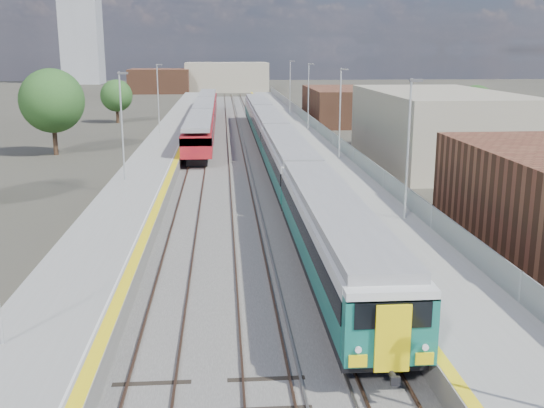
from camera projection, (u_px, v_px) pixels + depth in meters
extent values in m
plane|color=#47443A|center=(257.00, 156.00, 61.56)|extent=(320.00, 320.00, 0.00)
cube|color=#565451|center=(233.00, 152.00, 63.80)|extent=(10.50, 155.00, 0.06)
cube|color=#4C3323|center=(261.00, 147.00, 66.43)|extent=(0.07, 160.00, 0.14)
cube|color=#4C3323|center=(275.00, 147.00, 66.54)|extent=(0.07, 160.00, 0.14)
cube|color=#4C3323|center=(228.00, 147.00, 66.17)|extent=(0.07, 160.00, 0.14)
cube|color=#4C3323|center=(242.00, 147.00, 66.28)|extent=(0.07, 160.00, 0.14)
cube|color=#4C3323|center=(194.00, 148.00, 65.91)|extent=(0.07, 160.00, 0.14)
cube|color=#4C3323|center=(208.00, 147.00, 66.02)|extent=(0.07, 160.00, 0.14)
cube|color=gray|center=(258.00, 147.00, 66.41)|extent=(0.08, 160.00, 0.10)
cube|color=gray|center=(245.00, 147.00, 66.31)|extent=(0.08, 160.00, 0.10)
cube|color=slate|center=(307.00, 146.00, 64.25)|extent=(4.70, 155.00, 1.00)
cube|color=gray|center=(307.00, 141.00, 64.13)|extent=(4.70, 155.00, 0.03)
cube|color=yellow|center=(286.00, 141.00, 63.97)|extent=(0.40, 155.00, 0.01)
cube|color=gray|center=(329.00, 135.00, 64.16)|extent=(0.06, 155.00, 1.20)
cylinder|color=#9EA0A3|center=(408.00, 150.00, 33.79)|extent=(0.12, 0.12, 7.50)
cube|color=#4C4C4F|center=(416.00, 80.00, 32.95)|extent=(0.70, 0.18, 0.14)
cylinder|color=#9EA0A3|center=(340.00, 114.00, 53.17)|extent=(0.12, 0.12, 7.50)
cube|color=#4C4C4F|center=(344.00, 69.00, 52.33)|extent=(0.70, 0.18, 0.14)
cylinder|color=#9EA0A3|center=(308.00, 97.00, 72.55)|extent=(0.12, 0.12, 7.50)
cube|color=#4C4C4F|center=(311.00, 64.00, 71.71)|extent=(0.70, 0.18, 0.14)
cylinder|color=#9EA0A3|center=(290.00, 87.00, 91.93)|extent=(0.12, 0.12, 7.50)
cube|color=#4C4C4F|center=(292.00, 61.00, 91.09)|extent=(0.70, 0.18, 0.14)
cube|color=slate|center=(164.00, 148.00, 63.18)|extent=(4.30, 155.00, 1.00)
cube|color=gray|center=(164.00, 143.00, 63.06)|extent=(4.30, 155.00, 0.03)
cube|color=yellow|center=(183.00, 142.00, 63.20)|extent=(0.45, 155.00, 0.01)
cube|color=silver|center=(180.00, 142.00, 63.18)|extent=(0.08, 155.00, 0.01)
cylinder|color=#9EA0A3|center=(122.00, 127.00, 44.17)|extent=(0.12, 0.12, 7.50)
cube|color=#4C4C4F|center=(123.00, 73.00, 43.32)|extent=(0.70, 0.18, 0.14)
cylinder|color=#9EA0A3|center=(158.00, 99.00, 69.36)|extent=(0.12, 0.12, 7.50)
cube|color=#4C4C4F|center=(159.00, 65.00, 68.52)|extent=(0.70, 0.18, 0.14)
cube|color=gray|center=(437.00, 127.00, 57.15)|extent=(11.00, 22.00, 6.40)
cube|color=brown|center=(338.00, 105.00, 89.09)|extent=(8.00, 18.00, 4.80)
cube|color=gray|center=(227.00, 77.00, 157.48)|extent=(20.00, 14.00, 7.00)
cube|color=brown|center=(160.00, 81.00, 151.60)|extent=(14.00, 12.00, 5.60)
cube|color=gray|center=(80.00, 15.00, 189.13)|extent=(11.00, 11.00, 40.00)
cube|color=black|center=(332.00, 262.00, 28.04)|extent=(2.64, 18.96, 0.45)
cube|color=#125D50|center=(332.00, 245.00, 27.86)|extent=(2.74, 18.96, 1.11)
cube|color=black|center=(333.00, 226.00, 27.65)|extent=(2.80, 18.96, 0.76)
cube|color=silver|center=(333.00, 212.00, 27.51)|extent=(2.74, 18.96, 0.47)
cube|color=gray|center=(333.00, 203.00, 27.41)|extent=(2.43, 18.96, 0.39)
cube|color=black|center=(288.00, 177.00, 46.89)|extent=(2.64, 18.96, 0.45)
cube|color=#125D50|center=(288.00, 166.00, 46.71)|extent=(2.74, 18.96, 1.11)
cube|color=black|center=(288.00, 155.00, 46.51)|extent=(2.80, 18.96, 0.76)
cube|color=silver|center=(288.00, 146.00, 46.36)|extent=(2.74, 18.96, 0.47)
cube|color=gray|center=(288.00, 141.00, 46.27)|extent=(2.43, 18.96, 0.39)
cube|color=black|center=(269.00, 140.00, 65.75)|extent=(2.64, 18.96, 0.45)
cube|color=#125D50|center=(269.00, 133.00, 65.56)|extent=(2.74, 18.96, 1.11)
cube|color=black|center=(269.00, 124.00, 65.36)|extent=(2.80, 18.96, 0.76)
cube|color=silver|center=(269.00, 119.00, 65.22)|extent=(2.74, 18.96, 0.47)
cube|color=gray|center=(269.00, 115.00, 65.12)|extent=(2.43, 18.96, 0.39)
cube|color=black|center=(258.00, 120.00, 84.60)|extent=(2.64, 18.96, 0.45)
cube|color=#125D50|center=(258.00, 114.00, 84.42)|extent=(2.74, 18.96, 1.11)
cube|color=black|center=(258.00, 108.00, 84.21)|extent=(2.80, 18.96, 0.76)
cube|color=silver|center=(258.00, 103.00, 84.07)|extent=(2.74, 18.96, 0.47)
cube|color=gray|center=(258.00, 100.00, 83.97)|extent=(2.43, 18.96, 0.39)
cube|color=#125D50|center=(390.00, 330.00, 18.33)|extent=(2.72, 0.58, 2.04)
cube|color=black|center=(393.00, 315.00, 17.90)|extent=(2.24, 0.06, 0.78)
cube|color=yellow|center=(393.00, 339.00, 18.01)|extent=(1.02, 0.10, 2.04)
cube|color=black|center=(200.00, 150.00, 62.40)|extent=(1.83, 15.52, 0.63)
cube|color=maroon|center=(199.00, 134.00, 62.04)|extent=(2.69, 18.26, 1.92)
cube|color=black|center=(199.00, 129.00, 61.93)|extent=(2.75, 18.26, 0.67)
cube|color=gray|center=(199.00, 119.00, 61.70)|extent=(2.40, 18.26, 0.38)
cube|color=black|center=(205.00, 127.00, 80.58)|extent=(1.83, 15.52, 0.63)
cube|color=maroon|center=(204.00, 115.00, 80.22)|extent=(2.69, 18.26, 1.92)
cube|color=black|center=(204.00, 111.00, 80.11)|extent=(2.75, 18.26, 0.67)
cube|color=gray|center=(204.00, 104.00, 79.88)|extent=(2.40, 18.26, 0.38)
cube|color=black|center=(208.00, 113.00, 98.76)|extent=(1.83, 15.52, 0.63)
cube|color=maroon|center=(208.00, 103.00, 98.40)|extent=(2.69, 18.26, 1.92)
cube|color=black|center=(208.00, 100.00, 98.29)|extent=(2.75, 18.26, 0.67)
cube|color=gray|center=(207.00, 94.00, 98.06)|extent=(2.40, 18.26, 0.38)
cylinder|color=#382619|center=(55.00, 140.00, 61.66)|extent=(0.44, 0.44, 2.90)
sphere|color=#23491C|center=(52.00, 101.00, 60.76)|extent=(6.13, 6.13, 6.13)
cylinder|color=#382619|center=(118.00, 115.00, 89.10)|extent=(0.44, 0.44, 2.10)
sphere|color=#23491C|center=(116.00, 96.00, 88.45)|extent=(4.43, 4.43, 4.43)
cylinder|color=#382619|center=(473.00, 132.00, 70.29)|extent=(0.44, 0.44, 2.19)
sphere|color=#23491C|center=(475.00, 106.00, 69.61)|extent=(4.62, 4.62, 4.62)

